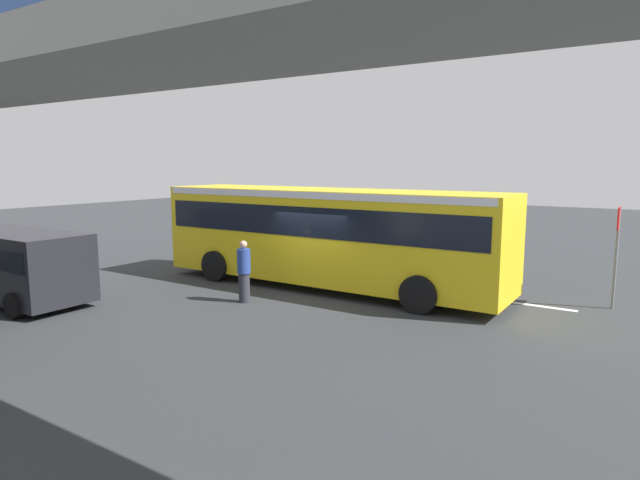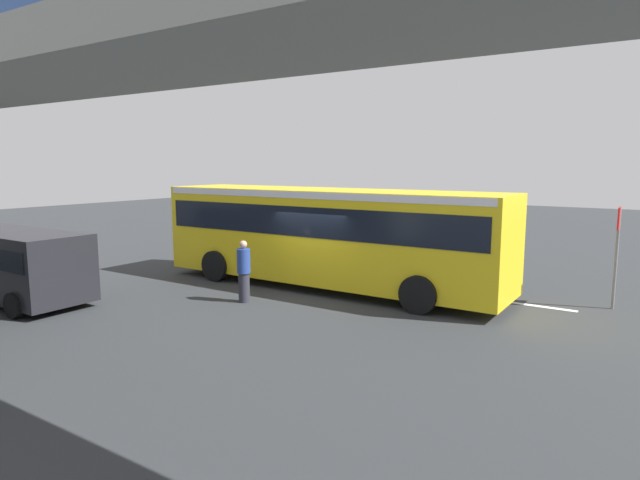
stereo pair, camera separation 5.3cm
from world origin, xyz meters
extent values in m
plane|color=#2D3033|center=(0.00, 0.00, 0.00)|extent=(80.00, 80.00, 0.00)
cube|color=yellow|center=(0.22, -0.74, 1.72)|extent=(11.50, 2.55, 2.86)
cube|color=black|center=(0.22, -0.74, 2.23)|extent=(11.04, 2.59, 0.90)
cube|color=white|center=(0.22, -0.74, 3.03)|extent=(11.27, 2.58, 0.20)
cube|color=black|center=(5.98, -0.74, 2.06)|extent=(0.04, 2.24, 1.20)
cylinder|color=black|center=(3.90, 0.54, 0.52)|extent=(1.04, 0.30, 1.04)
cylinder|color=black|center=(3.90, -2.01, 0.52)|extent=(1.04, 0.30, 1.04)
cylinder|color=black|center=(-3.46, 0.54, 0.52)|extent=(1.04, 0.30, 1.04)
cylinder|color=black|center=(-3.46, -2.01, 0.52)|extent=(1.04, 0.30, 1.04)
cube|color=black|center=(6.65, 5.68, 1.12)|extent=(4.80, 1.95, 1.86)
cube|color=black|center=(6.65, 5.68, 1.48)|extent=(4.42, 1.98, 0.56)
cylinder|color=black|center=(8.23, 4.70, 0.34)|extent=(0.68, 0.22, 0.68)
cylinder|color=black|center=(5.07, 6.65, 0.34)|extent=(0.68, 0.22, 0.68)
cylinder|color=black|center=(5.07, 4.70, 0.34)|extent=(0.68, 0.22, 0.68)
cylinder|color=#2D2D38|center=(1.21, 2.15, 0.42)|extent=(0.32, 0.32, 0.85)
cylinder|color=navy|center=(1.21, 2.15, 1.20)|extent=(0.38, 0.38, 0.70)
sphere|color=tan|center=(1.21, 2.15, 1.68)|extent=(0.22, 0.22, 0.22)
cylinder|color=slate|center=(-7.74, -2.85, 1.40)|extent=(0.08, 0.08, 2.80)
cube|color=red|center=(-7.74, -2.85, 2.50)|extent=(0.04, 0.60, 0.60)
cube|color=silver|center=(-6.00, -2.01, 0.00)|extent=(2.00, 0.20, 0.01)
cube|color=silver|center=(-2.00, -2.01, 0.00)|extent=(2.00, 0.20, 0.01)
cube|color=silver|center=(2.00, -2.01, 0.00)|extent=(2.00, 0.20, 0.01)
cube|color=silver|center=(6.00, -2.01, 0.00)|extent=(2.00, 0.20, 0.01)
cube|color=gray|center=(0.00, 9.08, 5.32)|extent=(27.88, 2.60, 0.50)
cube|color=#3359A5|center=(0.00, 7.83, 6.12)|extent=(27.88, 0.08, 1.10)
camera|label=1|loc=(-8.85, 13.60, 3.96)|focal=30.18mm
camera|label=2|loc=(-8.89, 13.57, 3.96)|focal=30.18mm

